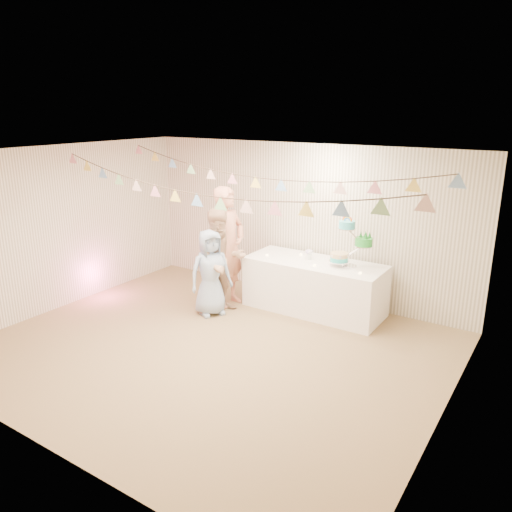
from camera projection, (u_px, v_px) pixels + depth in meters
The scene contains 23 objects.
floor at pixel (212, 349), 6.78m from camera, with size 6.00×6.00×0.00m, color brown.
ceiling at pixel (206, 155), 6.03m from camera, with size 6.00×6.00×0.00m, color silver.
back_wall at pixel (301, 221), 8.41m from camera, with size 6.00×6.00×0.00m, color silver.
front_wall at pixel (33, 326), 4.40m from camera, with size 6.00×6.00×0.00m, color silver.
left_wall at pixel (61, 228), 7.98m from camera, with size 5.00×5.00×0.00m, color silver.
right_wall at pixel (452, 306), 4.84m from camera, with size 5.00×5.00×0.00m, color silver.
table at pixel (314, 286), 7.95m from camera, with size 2.19×0.88×0.82m, color white.
cake_stand at pixel (350, 248), 7.50m from camera, with size 0.66×0.39×0.73m, color silver, non-canonical shape.
cake_bottom at pixel (338, 265), 7.61m from camera, with size 0.31×0.31×0.15m, color #2AC5BF, non-canonical shape.
cake_middle at pixel (364, 249), 7.48m from camera, with size 0.27×0.27×0.22m, color green, non-canonical shape.
cake_top_tier at pixel (347, 231), 7.44m from camera, with size 0.25×0.25×0.19m, color #42C0D1, non-canonical shape.
platter at pixel (288, 261), 8.06m from camera, with size 0.35×0.35×0.02m, color white.
posy at pixel (309, 259), 7.94m from camera, with size 0.14×0.14×0.16m, color white, non-canonical shape.
person_adult_a at pixel (228, 247), 8.05m from camera, with size 0.72×0.47×1.97m, color tan.
person_adult_b at pixel (221, 261), 7.81m from camera, with size 0.81×0.63×1.67m, color tan.
person_child at pixel (211, 272), 7.75m from camera, with size 0.67×0.44×1.37m, color #8FA8CB.
bunting_back at pixel (256, 167), 6.99m from camera, with size 5.60×1.10×0.40m, color pink, non-canonical shape.
bunting_front at pixel (196, 180), 5.95m from camera, with size 5.60×0.90×0.36m, color #72A5E5, non-canonical shape.
tealight_0 at pixel (267, 255), 8.13m from camera, with size 0.04×0.04×0.03m, color #FFD88C.
tealight_1 at pixel (301, 254), 8.16m from camera, with size 0.04×0.04×0.03m, color #FFD88C.
tealight_2 at pixel (315, 265), 7.60m from camera, with size 0.04×0.04×0.03m, color #FFD88C.
tealight_3 at pixel (342, 261), 7.82m from camera, with size 0.04×0.04×0.03m, color #FFD88C.
tealight_4 at pixel (360, 273), 7.26m from camera, with size 0.04×0.04×0.03m, color #FFD88C.
Camera 1 is at (3.85, -4.81, 3.16)m, focal length 35.00 mm.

